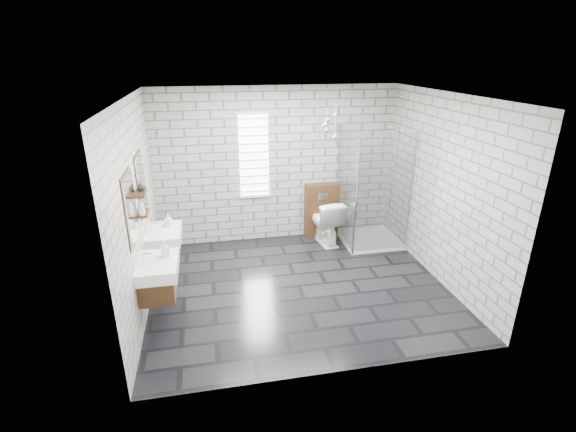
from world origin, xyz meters
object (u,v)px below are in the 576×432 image
object	(u,v)px
vanity_left	(155,268)
cistern_panel	(321,210)
vanity_right	(161,236)
shower_enclosure	(368,218)
toilet	(325,221)

from	to	relation	value
vanity_left	cistern_panel	bearing A→B (deg)	38.89
vanity_right	shower_enclosure	world-z (taller)	shower_enclosure
vanity_left	shower_enclosure	xyz separation A→B (m)	(3.41, 1.67, -0.25)
vanity_right	shower_enclosure	size ratio (longest dim) A/B	0.77
cistern_panel	vanity_left	bearing A→B (deg)	-141.11
vanity_right	toilet	bearing A→B (deg)	18.94
cistern_panel	toilet	distance (m)	0.30
cistern_panel	shower_enclosure	bearing A→B (deg)	-36.41
cistern_panel	shower_enclosure	size ratio (longest dim) A/B	0.49
vanity_left	cistern_panel	xyz separation A→B (m)	(2.71, 2.18, -0.26)
vanity_right	cistern_panel	world-z (taller)	vanity_right
vanity_right	cistern_panel	bearing A→B (deg)	24.18
vanity_right	vanity_left	bearing A→B (deg)	-90.00
vanity_left	toilet	world-z (taller)	vanity_left
vanity_left	cistern_panel	world-z (taller)	vanity_left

